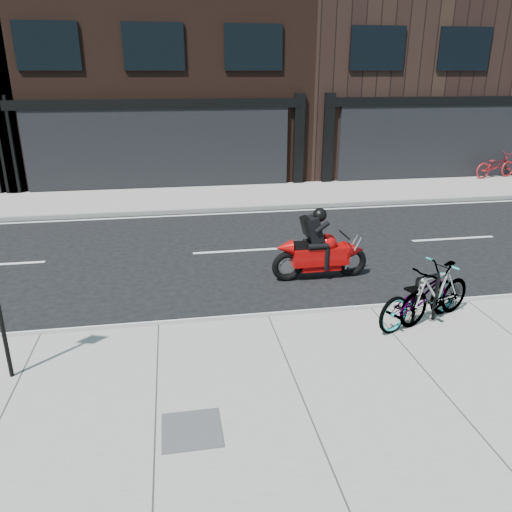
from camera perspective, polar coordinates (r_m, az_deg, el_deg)
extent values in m
plane|color=black|center=(11.10, -0.51, -2.86)|extent=(120.00, 120.00, 0.00)
cube|color=gray|center=(6.85, 6.47, -18.81)|extent=(60.00, 6.00, 0.13)
cube|color=gray|center=(18.41, -4.35, 6.75)|extent=(60.00, 3.50, 0.13)
cube|color=black|center=(24.75, -11.68, 26.65)|extent=(12.00, 10.00, 14.50)
cube|color=black|center=(27.24, 17.12, 23.49)|extent=(12.00, 10.00, 12.50)
cylinder|color=black|center=(9.20, 17.70, -5.09)|extent=(0.06, 0.06, 0.89)
cylinder|color=black|center=(9.53, 19.85, -4.47)|extent=(0.06, 0.06, 0.89)
cylinder|color=black|center=(9.19, 19.10, -2.26)|extent=(0.49, 0.20, 0.06)
imported|color=gray|center=(9.29, 18.18, -4.34)|extent=(2.11, 1.46, 1.05)
imported|color=gray|center=(9.49, 19.83, -3.96)|extent=(1.83, 1.14, 1.07)
torus|color=black|center=(11.47, 10.85, -0.66)|extent=(0.70, 0.16, 0.69)
torus|color=black|center=(11.02, 3.59, -1.19)|extent=(0.70, 0.16, 0.69)
cube|color=#A20707|center=(11.14, 7.29, 0.09)|extent=(1.27, 0.43, 0.40)
cone|color=#A20707|center=(11.39, 11.14, 0.64)|extent=(0.48, 0.47, 0.46)
sphere|color=#A20707|center=(11.10, 8.13, 1.47)|extent=(0.42, 0.42, 0.42)
cube|color=black|center=(10.97, 5.78, 1.22)|extent=(0.59, 0.31, 0.13)
cylinder|color=silver|center=(11.24, 4.13, -0.88)|extent=(0.58, 0.11, 0.09)
cube|color=black|center=(10.90, 6.59, 3.04)|extent=(0.42, 0.39, 0.62)
cube|color=black|center=(10.83, 5.75, 3.42)|extent=(0.25, 0.32, 0.42)
sphere|color=black|center=(10.85, 7.30, 4.67)|extent=(0.31, 0.31, 0.31)
imported|color=maroon|center=(23.66, 25.72, 9.32)|extent=(2.08, 1.02, 1.04)
cube|color=#474749|center=(6.70, -7.37, -19.11)|extent=(0.76, 0.76, 0.02)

